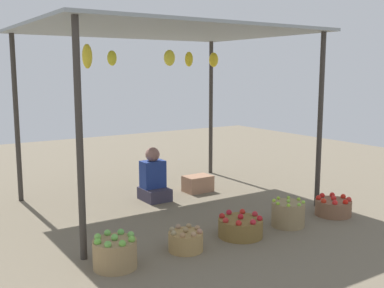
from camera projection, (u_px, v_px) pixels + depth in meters
name	position (u px, v px, depth m)	size (l,w,h in m)	color
ground_plane	(166.00, 203.00, 6.70)	(14.00, 14.00, 0.00)	#706552
market_stall_structure	(164.00, 41.00, 6.35)	(3.71, 2.87, 2.44)	#38332D
vendor_person	(154.00, 180.00, 6.83)	(0.36, 0.44, 0.78)	#373345
basket_green_apples	(115.00, 253.00, 4.48)	(0.43, 0.43, 0.34)	#9A7D53
basket_potatoes	(186.00, 241.00, 4.91)	(0.37, 0.37, 0.26)	#A5834D
basket_red_apples	(240.00, 227.00, 5.34)	(0.51, 0.51, 0.27)	brown
basket_limes	(288.00, 214.00, 5.69)	(0.40, 0.40, 0.34)	#8E7953
basket_red_tomatoes	(333.00, 207.00, 6.13)	(0.47, 0.47, 0.26)	brown
wooden_crate_near_vendor	(198.00, 184.00, 7.33)	(0.43, 0.30, 0.25)	#A6775A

